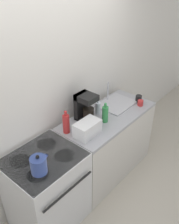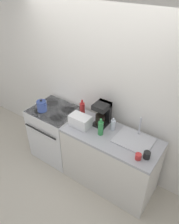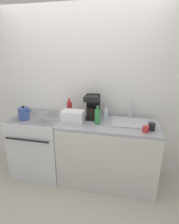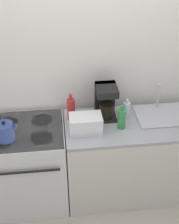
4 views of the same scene
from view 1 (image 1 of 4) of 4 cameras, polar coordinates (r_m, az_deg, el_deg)
name	(u,v)px [view 1 (image 1 of 4)]	position (r m, az deg, el deg)	size (l,w,h in m)	color
ground_plane	(102,201)	(3.36, 2.88, -19.60)	(12.00, 12.00, 0.00)	beige
wall_back	(57,93)	(2.89, -7.42, 4.32)	(8.00, 0.05, 2.60)	silver
stove	(47,189)	(2.88, -9.67, -17.04)	(0.75, 0.68, 0.93)	silver
counter_block	(107,144)	(3.43, 4.00, -7.22)	(1.34, 0.62, 0.93)	silver
kettle	(39,165)	(2.36, -11.53, -11.79)	(0.19, 0.15, 0.20)	#33478C
toaster	(87,129)	(2.76, -0.52, -3.80)	(0.30, 0.19, 0.17)	white
coffee_maker	(85,106)	(2.97, -1.06, 1.27)	(0.20, 0.24, 0.34)	black
sink_tray	(116,103)	(3.39, 6.05, 2.05)	(0.49, 0.38, 0.28)	#B7B7BC
bottle_clear	(98,108)	(3.13, 1.94, 0.95)	(0.07, 0.07, 0.19)	silver
bottle_red	(66,124)	(2.79, -5.37, -2.66)	(0.08, 0.08, 0.28)	#B72828
bottle_green	(105,114)	(2.97, 3.60, -0.47)	(0.07, 0.07, 0.25)	#338C47
cup_red	(140,103)	(3.39, 11.54, 2.04)	(0.07, 0.07, 0.08)	red
cup_black	(139,99)	(3.48, 11.16, 3.03)	(0.08, 0.08, 0.09)	black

